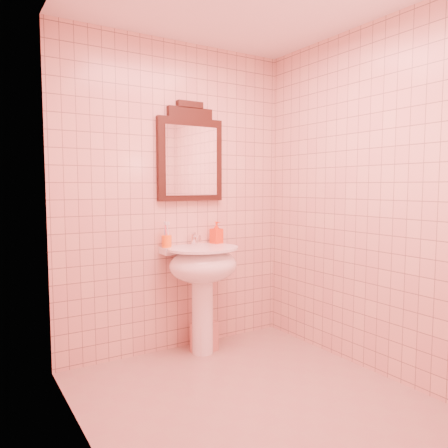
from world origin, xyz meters
TOP-DOWN VIEW (x-y plane):
  - floor at (0.00, 0.00)m, footprint 2.20×2.20m
  - back_wall at (0.00, 1.10)m, footprint 2.00×0.02m
  - pedestal_sink at (0.12, 0.87)m, footprint 0.58×0.58m
  - faucet at (0.12, 1.01)m, footprint 0.04×0.16m
  - mirror at (0.12, 1.07)m, footprint 0.58×0.06m
  - toothbrush_cup at (-0.12, 1.03)m, footprint 0.08×0.08m
  - soap_dispenser at (0.33, 1.02)m, footprint 0.10×0.10m
  - towel at (0.14, 0.90)m, footprint 0.22×0.17m

SIDE VIEW (x-z plane):
  - floor at x=0.00m, z-range 0.00..0.00m
  - towel at x=0.14m, z-range 0.00..0.24m
  - pedestal_sink at x=0.12m, z-range 0.23..1.09m
  - toothbrush_cup at x=-0.12m, z-range 0.82..1.00m
  - faucet at x=0.12m, z-range 0.87..0.97m
  - soap_dispenser at x=0.33m, z-range 0.86..1.05m
  - back_wall at x=0.00m, z-range 0.00..2.50m
  - mirror at x=0.12m, z-range 1.20..2.00m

